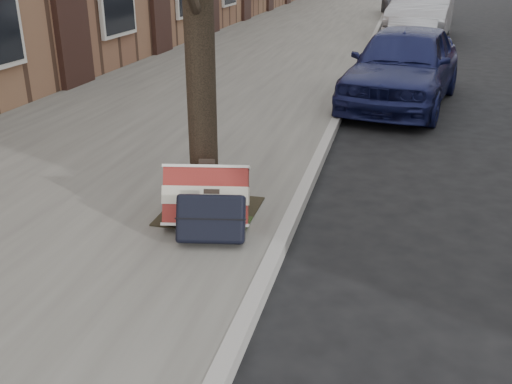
% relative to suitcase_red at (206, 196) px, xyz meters
% --- Properties ---
extents(ground, '(120.00, 120.00, 0.00)m').
position_rel_suitcase_red_xyz_m(ground, '(1.93, -0.92, -0.40)').
color(ground, black).
rests_on(ground, ground).
extents(near_sidewalk, '(5.00, 70.00, 0.12)m').
position_rel_suitcase_red_xyz_m(near_sidewalk, '(-1.77, 14.08, -0.34)').
color(near_sidewalk, slate).
rests_on(near_sidewalk, ground).
extents(dirt_patch, '(0.85, 0.85, 0.02)m').
position_rel_suitcase_red_xyz_m(dirt_patch, '(-0.07, 0.28, -0.27)').
color(dirt_patch, black).
rests_on(dirt_patch, near_sidewalk).
extents(suitcase_red, '(0.79, 0.53, 0.56)m').
position_rel_suitcase_red_xyz_m(suitcase_red, '(0.00, 0.00, 0.00)').
color(suitcase_red, maroon).
rests_on(suitcase_red, near_sidewalk).
extents(suitcase_navy, '(0.62, 0.43, 0.44)m').
position_rel_suitcase_red_xyz_m(suitcase_navy, '(0.14, -0.29, -0.06)').
color(suitcase_navy, black).
rests_on(suitcase_navy, near_sidewalk).
extents(car_near_front, '(2.17, 4.06, 1.31)m').
position_rel_suitcase_red_xyz_m(car_near_front, '(1.58, 5.51, 0.25)').
color(car_near_front, '#151946').
rests_on(car_near_front, ground).
extents(car_near_mid, '(2.11, 4.81, 1.54)m').
position_rel_suitcase_red_xyz_m(car_near_mid, '(2.00, 14.00, 0.37)').
color(car_near_mid, '#AAACB2').
rests_on(car_near_mid, ground).
extents(car_near_back, '(2.59, 5.05, 1.37)m').
position_rel_suitcase_red_xyz_m(car_near_back, '(1.77, 20.01, 0.28)').
color(car_near_back, '#39393E').
rests_on(car_near_back, ground).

